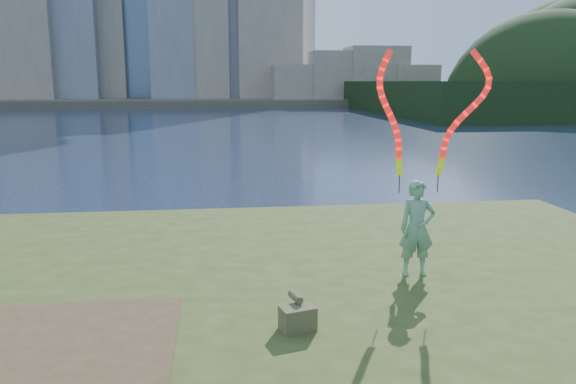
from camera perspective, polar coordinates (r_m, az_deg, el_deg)
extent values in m
plane|color=#18243C|center=(10.50, -6.66, -11.12)|extent=(320.00, 320.00, 0.00)
cube|color=#344217|center=(8.17, -6.48, -16.77)|extent=(20.00, 18.00, 0.30)
cube|color=#344217|center=(8.32, -6.55, -14.29)|extent=(17.00, 15.00, 0.30)
cube|color=#344217|center=(8.40, -6.60, -12.16)|extent=(14.00, 12.00, 0.30)
cube|color=#47331E|center=(7.57, -23.99, -14.52)|extent=(3.20, 3.00, 0.02)
cube|color=#474234|center=(104.78, -7.26, 9.23)|extent=(320.00, 40.00, 1.20)
imported|color=#147338|center=(9.48, 12.98, -3.61)|extent=(0.61, 0.43, 1.59)
cylinder|color=black|center=(9.35, 11.24, 0.81)|extent=(0.02, 0.02, 0.30)
cylinder|color=black|center=(9.52, 14.97, 0.83)|extent=(0.02, 0.02, 0.30)
cube|color=#494229|center=(7.44, 0.99, -12.71)|extent=(0.50, 0.40, 0.31)
cylinder|color=#494229|center=(7.55, 0.76, -10.63)|extent=(0.18, 0.31, 0.10)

